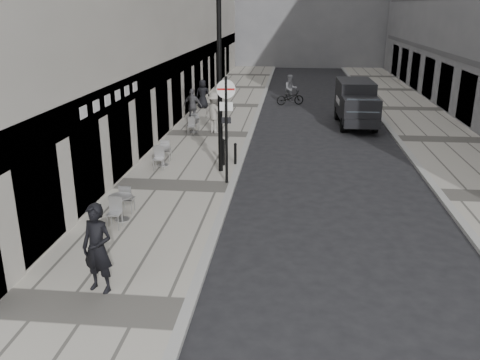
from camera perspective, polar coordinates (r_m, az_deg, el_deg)
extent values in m
cube|color=gray|center=(24.99, -3.48, 5.11)|extent=(4.00, 60.00, 0.12)
cube|color=gray|center=(25.64, 21.64, 4.16)|extent=(4.00, 60.00, 0.12)
imported|color=black|center=(11.28, -15.71, -7.40)|extent=(0.83, 0.66, 2.00)
cylinder|color=black|center=(17.36, -1.54, 5.50)|extent=(0.10, 0.10, 3.70)
cylinder|color=white|center=(17.08, -1.59, 10.16)|extent=(0.64, 0.08, 0.63)
cube|color=#B21414|center=(17.06, -1.60, 10.15)|extent=(0.58, 0.06, 0.06)
cube|color=white|center=(17.21, -1.56, 8.26)|extent=(0.45, 0.06, 0.30)
cylinder|color=black|center=(18.47, -2.29, 10.50)|extent=(0.17, 0.17, 6.36)
cylinder|color=black|center=(19.88, -0.53, 2.91)|extent=(0.11, 0.11, 0.80)
cylinder|color=black|center=(19.73, -1.89, 3.06)|extent=(0.13, 0.13, 0.99)
cylinder|color=black|center=(26.17, 11.51, 6.07)|extent=(0.27, 0.72, 0.72)
cylinder|color=black|center=(26.41, 14.92, 5.92)|extent=(0.27, 0.72, 0.72)
cylinder|color=black|center=(29.13, 10.87, 7.38)|extent=(0.27, 0.72, 0.72)
cylinder|color=black|center=(29.34, 13.95, 7.25)|extent=(0.27, 0.72, 0.72)
cube|color=black|center=(28.35, 12.74, 9.07)|extent=(1.86, 3.26, 1.79)
cube|color=black|center=(26.04, 13.38, 7.58)|extent=(1.82, 1.65, 1.25)
cube|color=#1E2328|center=(25.32, 13.65, 8.08)|extent=(1.57, 0.35, 0.66)
imported|color=black|center=(33.17, 5.65, 9.19)|extent=(1.89, 1.15, 0.94)
imported|color=#55555A|center=(33.08, 5.68, 10.17)|extent=(1.03, 0.91, 1.77)
imported|color=#545358|center=(27.01, -5.33, 8.25)|extent=(1.17, 0.72, 1.86)
imported|color=gray|center=(24.93, -2.86, 7.54)|extent=(1.46, 1.32, 1.97)
imported|color=black|center=(31.32, -4.20, 9.61)|extent=(0.85, 0.56, 1.72)
cylinder|color=#AFAFB1|center=(15.16, -13.09, -4.34)|extent=(0.43, 0.43, 0.03)
cylinder|color=#AFAFB1|center=(15.02, -13.19, -3.08)|extent=(0.06, 0.06, 0.72)
cylinder|color=#AFAFB1|center=(14.90, -13.29, -1.79)|extent=(0.68, 0.68, 0.03)
cylinder|color=silver|center=(20.04, -8.65, 1.67)|extent=(0.43, 0.43, 0.03)
cylinder|color=silver|center=(19.93, -8.70, 2.66)|extent=(0.06, 0.06, 0.73)
cylinder|color=silver|center=(19.84, -8.75, 3.67)|extent=(0.69, 0.69, 0.03)
cylinder|color=#A3A2A4|center=(25.29, -5.22, 5.41)|extent=(0.42, 0.42, 0.03)
cylinder|color=#A3A2A4|center=(25.21, -5.24, 6.17)|extent=(0.06, 0.06, 0.70)
cylinder|color=#A3A2A4|center=(25.14, -5.26, 6.94)|extent=(0.66, 0.66, 0.03)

